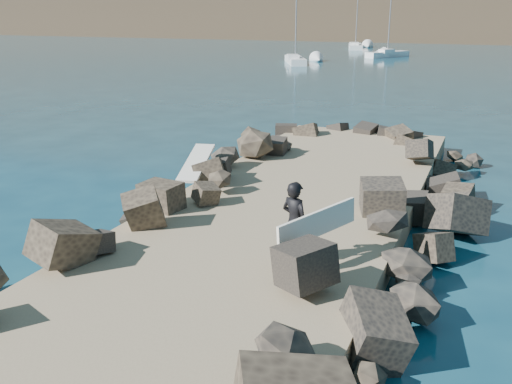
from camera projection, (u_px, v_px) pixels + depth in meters
ground at (272, 240)px, 13.72m from camera, size 800.00×800.00×0.00m
jetty at (238, 260)px, 11.87m from camera, size 6.00×26.00×0.60m
riprap_left at (133, 224)px, 13.31m from camera, size 2.60×22.00×1.00m
riprap_right at (382, 265)px, 11.19m from camera, size 2.60×22.00×1.00m
surfboard_resting at (196, 166)px, 16.20m from camera, size 1.12×2.39×0.08m
surfer_with_board at (298, 223)px, 10.82m from camera, size 1.30×1.81×1.63m
sailboat_b at (387, 54)px, 67.70m from camera, size 4.44×6.11×7.68m
sailboat_e at (355, 46)px, 82.51m from camera, size 3.74×8.15×9.51m
sailboat_a at (295, 60)px, 59.50m from camera, size 4.41×7.07×8.53m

